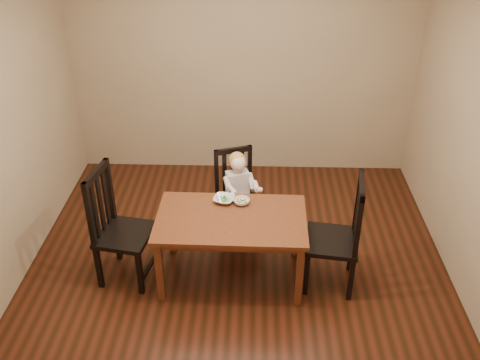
{
  "coord_description": "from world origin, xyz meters",
  "views": [
    {
      "loc": [
        0.15,
        -3.94,
        3.37
      ],
      "look_at": [
        0.02,
        0.25,
        0.84
      ],
      "focal_mm": 40.0,
      "sensor_mm": 36.0,
      "label": 1
    }
  ],
  "objects_px": {
    "dining_table": "(231,225)",
    "bowl_veg": "(241,201)",
    "bowl_peas": "(224,199)",
    "chair_left": "(119,228)",
    "chair_child": "(237,196)",
    "chair_right": "(339,236)",
    "toddler": "(238,187)"
  },
  "relations": [
    {
      "from": "chair_child",
      "to": "bowl_veg",
      "type": "distance_m",
      "value": 0.52
    },
    {
      "from": "bowl_veg",
      "to": "bowl_peas",
      "type": "bearing_deg",
      "value": 169.9
    },
    {
      "from": "dining_table",
      "to": "chair_left",
      "type": "relative_size",
      "value": 1.2
    },
    {
      "from": "dining_table",
      "to": "bowl_veg",
      "type": "relative_size",
      "value": 8.7
    },
    {
      "from": "toddler",
      "to": "bowl_veg",
      "type": "relative_size",
      "value": 3.26
    },
    {
      "from": "chair_child",
      "to": "toddler",
      "type": "distance_m",
      "value": 0.14
    },
    {
      "from": "dining_table",
      "to": "toddler",
      "type": "relative_size",
      "value": 2.67
    },
    {
      "from": "chair_left",
      "to": "bowl_peas",
      "type": "distance_m",
      "value": 0.98
    },
    {
      "from": "bowl_veg",
      "to": "chair_child",
      "type": "bearing_deg",
      "value": 97.57
    },
    {
      "from": "dining_table",
      "to": "chair_left",
      "type": "xyz_separation_m",
      "value": [
        -1.01,
        -0.01,
        -0.05
      ]
    },
    {
      "from": "chair_left",
      "to": "chair_right",
      "type": "bearing_deg",
      "value": 99.11
    },
    {
      "from": "dining_table",
      "to": "bowl_peas",
      "type": "xyz_separation_m",
      "value": [
        -0.08,
        0.26,
        0.1
      ]
    },
    {
      "from": "chair_right",
      "to": "bowl_veg",
      "type": "height_order",
      "value": "chair_right"
    },
    {
      "from": "chair_child",
      "to": "bowl_peas",
      "type": "relative_size",
      "value": 4.96
    },
    {
      "from": "bowl_peas",
      "to": "bowl_veg",
      "type": "height_order",
      "value": "bowl_veg"
    },
    {
      "from": "dining_table",
      "to": "chair_left",
      "type": "bearing_deg",
      "value": -179.44
    },
    {
      "from": "dining_table",
      "to": "bowl_veg",
      "type": "distance_m",
      "value": 0.26
    },
    {
      "from": "chair_left",
      "to": "bowl_veg",
      "type": "xyz_separation_m",
      "value": [
        1.09,
        0.24,
        0.15
      ]
    },
    {
      "from": "dining_table",
      "to": "chair_child",
      "type": "relative_size",
      "value": 1.43
    },
    {
      "from": "dining_table",
      "to": "chair_right",
      "type": "relative_size",
      "value": 1.22
    },
    {
      "from": "chair_child",
      "to": "chair_left",
      "type": "distance_m",
      "value": 1.25
    },
    {
      "from": "dining_table",
      "to": "bowl_peas",
      "type": "relative_size",
      "value": 7.09
    },
    {
      "from": "dining_table",
      "to": "bowl_veg",
      "type": "bearing_deg",
      "value": 69.44
    },
    {
      "from": "chair_child",
      "to": "chair_left",
      "type": "height_order",
      "value": "chair_left"
    },
    {
      "from": "chair_left",
      "to": "bowl_peas",
      "type": "height_order",
      "value": "chair_left"
    },
    {
      "from": "bowl_veg",
      "to": "chair_left",
      "type": "bearing_deg",
      "value": -167.82
    },
    {
      "from": "chair_child",
      "to": "chair_right",
      "type": "bearing_deg",
      "value": 122.22
    },
    {
      "from": "chair_left",
      "to": "chair_child",
      "type": "bearing_deg",
      "value": 134.56
    },
    {
      "from": "dining_table",
      "to": "toddler",
      "type": "height_order",
      "value": "toddler"
    },
    {
      "from": "chair_child",
      "to": "bowl_veg",
      "type": "height_order",
      "value": "chair_child"
    },
    {
      "from": "toddler",
      "to": "chair_left",
      "type": "bearing_deg",
      "value": 13.05
    },
    {
      "from": "chair_right",
      "to": "chair_left",
      "type": "bearing_deg",
      "value": 97.02
    }
  ]
}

